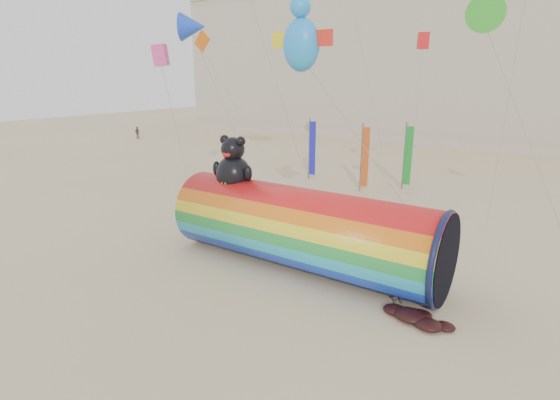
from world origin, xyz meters
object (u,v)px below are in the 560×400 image
Objects in this scene: hotel_building at (382,63)px; fabric_bundle at (416,317)px; windsock_assembly at (302,227)px; kite_handler at (399,286)px.

hotel_building is 53.29m from fabric_bundle.
hotel_building is at bearing 113.45° from fabric_bundle.
windsock_assembly is 6.41m from fabric_bundle.
fabric_bundle is (5.89, -1.79, -1.77)m from windsock_assembly.
fabric_bundle is at bearing 94.40° from kite_handler.
kite_handler is at bearing 137.87° from fabric_bundle.
hotel_building is 40.17× the size of kite_handler.
fabric_bundle is (0.97, -0.87, -0.58)m from kite_handler.
hotel_building is at bearing 107.90° from windsock_assembly.
hotel_building reaches higher than kite_handler.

